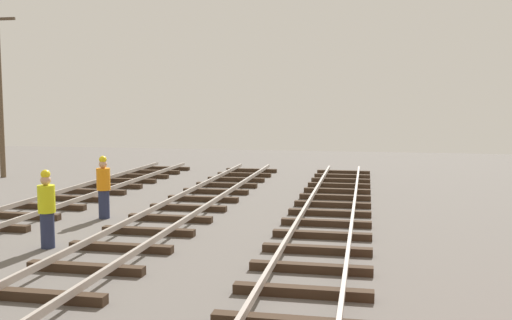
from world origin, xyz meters
TOP-DOWN VIEW (x-y plane):
  - utility_pole_far at (-13.90, 23.08)m, footprint 1.80×0.24m
  - track_worker_foreground at (-5.17, 15.30)m, footprint 0.40×0.40m
  - track_worker_distant at (-4.92, 11.83)m, footprint 0.40×0.40m

SIDE VIEW (x-z plane):
  - track_worker_foreground at x=-5.17m, z-range -0.01..1.86m
  - track_worker_distant at x=-4.92m, z-range -0.01..1.86m
  - utility_pole_far at x=-13.90m, z-range 0.19..7.72m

